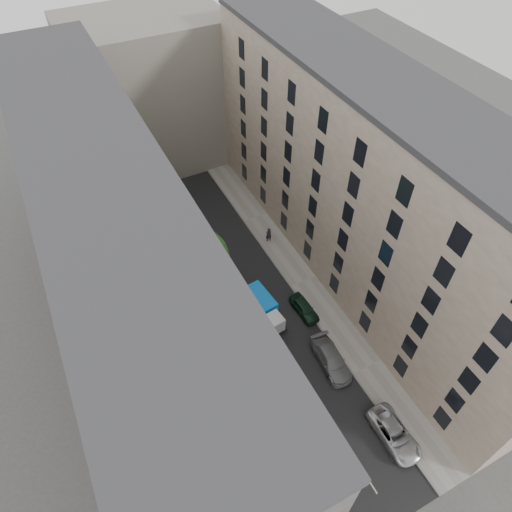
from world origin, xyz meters
TOP-DOWN VIEW (x-y plane):
  - ground at (0.00, 0.00)m, footprint 120.00×120.00m
  - road_surface at (0.00, 0.00)m, footprint 8.00×44.00m
  - sidewalk_left at (-5.50, 0.00)m, footprint 3.00×44.00m
  - sidewalk_right at (5.50, 0.00)m, footprint 3.00×44.00m
  - building_left at (-11.00, 0.00)m, footprint 8.00×44.00m
  - building_right at (11.00, 0.00)m, footprint 8.00×44.00m
  - building_endcap at (0.00, 28.00)m, footprint 18.00×12.00m
  - tarp_truck at (-0.34, -2.04)m, footprint 2.58×5.44m
  - car_left_0 at (-3.20, -17.68)m, footprint 1.89×4.13m
  - car_left_1 at (-2.80, -11.85)m, footprint 2.01×4.39m
  - car_left_2 at (-2.82, -5.80)m, footprint 2.79×5.56m
  - car_left_3 at (-3.60, -0.20)m, footprint 2.36×4.59m
  - car_left_4 at (-3.33, 3.88)m, footprint 1.98×4.38m
  - car_left_5 at (-2.80, 11.00)m, footprint 1.48×3.98m
  - car_left_6 at (-2.83, 16.00)m, footprint 2.37×4.90m
  - car_right_0 at (3.60, -17.00)m, footprint 2.39×5.05m
  - car_right_1 at (2.80, -9.24)m, footprint 2.49×5.22m
  - car_right_2 at (3.60, -3.28)m, footprint 1.66×3.80m
  - tree_near at (-5.97, -17.11)m, footprint 5.05×4.74m
  - tree_mid at (-4.50, 2.44)m, footprint 6.00×5.83m
  - tree_far at (-6.29, 19.22)m, footprint 5.48×5.23m
  - lamp_post at (-5.22, -9.41)m, footprint 0.36×0.36m
  - pedestrian at (5.04, 6.84)m, footprint 0.73×0.52m

SIDE VIEW (x-z plane):
  - ground at x=0.00m, z-range 0.00..0.00m
  - road_surface at x=0.00m, z-range 0.00..0.02m
  - sidewalk_left at x=-5.50m, z-range 0.00..0.15m
  - sidewalk_right at x=5.50m, z-range 0.00..0.15m
  - car_left_3 at x=-3.60m, z-range 0.00..1.27m
  - car_right_2 at x=3.60m, z-range 0.00..1.28m
  - car_left_5 at x=-2.80m, z-range 0.00..1.30m
  - car_left_6 at x=-2.83m, z-range 0.00..1.34m
  - car_left_0 at x=-3.20m, z-range 0.00..1.37m
  - car_right_0 at x=3.60m, z-range 0.00..1.39m
  - car_left_1 at x=-2.80m, z-range 0.00..1.40m
  - car_left_4 at x=-3.33m, z-range 0.00..1.46m
  - car_right_1 at x=2.80m, z-range 0.00..1.47m
  - car_left_2 at x=-2.82m, z-range 0.00..1.51m
  - pedestrian at x=5.04m, z-range 0.15..2.02m
  - tarp_truck at x=-0.34m, z-range 0.12..2.55m
  - lamp_post at x=-5.22m, z-range 0.91..8.00m
  - tree_near at x=-5.97m, z-range 1.38..9.11m
  - tree_mid at x=-4.50m, z-range 1.44..10.26m
  - tree_far at x=-6.29m, z-range 1.71..10.86m
  - building_endcap at x=0.00m, z-range 0.00..18.00m
  - building_left at x=-11.00m, z-range 0.00..20.00m
  - building_right at x=11.00m, z-range 0.00..20.00m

